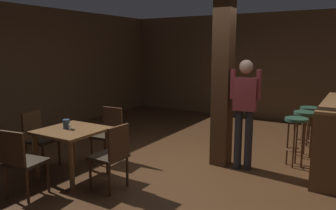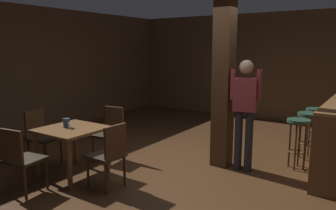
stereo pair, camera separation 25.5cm
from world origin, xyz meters
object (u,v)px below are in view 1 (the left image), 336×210
napkin_cup (66,124)px  standing_person (245,107)px  chair_north (109,131)px  dining_table (72,138)px  bar_stool_mid (304,123)px  bar_counter (333,135)px  bar_stool_far (309,117)px  salt_shaker (70,127)px  chair_east (113,153)px  bar_stool_near (296,130)px  chair_west (38,136)px  chair_south (21,160)px

napkin_cup → standing_person: standing_person is taller
chair_north → napkin_cup: bearing=-93.9°
dining_table → bar_stool_mid: bar_stool_mid is taller
chair_north → bar_counter: bar_counter is taller
bar_counter → bar_stool_far: size_ratio=2.78×
chair_north → bar_stool_far: 3.87m
chair_north → napkin_cup: size_ratio=6.54×
salt_shaker → bar_stool_mid: bearing=45.5°
chair_east → bar_stool_near: (1.93, 2.21, 0.09)m
standing_person → bar_stool_far: (0.68, 1.94, -0.43)m
chair_west → bar_stool_near: bearing=31.4°
bar_stool_near → dining_table: bearing=-141.4°
standing_person → chair_west: bearing=-150.9°
bar_stool_mid → bar_counter: bearing=-42.3°
chair_north → bar_stool_near: size_ratio=1.12×
chair_north → chair_south: bearing=-89.8°
chair_west → chair_north: size_ratio=1.00×
chair_east → salt_shaker: chair_east is taller
chair_west → bar_counter: bearing=29.4°
salt_shaker → bar_stool_far: (2.72, 3.58, -0.20)m
chair_west → chair_north: 1.12m
bar_stool_far → bar_stool_mid: bearing=-87.9°
chair_north → napkin_cup: (-0.06, -0.85, 0.29)m
napkin_cup → salt_shaker: napkin_cup is taller
chair_west → standing_person: (2.84, 1.58, 0.50)m
standing_person → bar_stool_mid: size_ratio=2.14×
dining_table → bar_counter: bearing=35.3°
standing_person → bar_stool_far: standing_person is taller
chair_east → bar_stool_mid: size_ratio=1.11×
napkin_cup → bar_stool_far: bearing=51.5°
chair_north → standing_person: (2.08, 0.76, 0.50)m
bar_stool_mid → bar_stool_far: bearing=92.1°
chair_north → napkin_cup: chair_north is taller
chair_north → salt_shaker: size_ratio=10.28×
bar_stool_far → chair_north: bearing=-135.7°
napkin_cup → standing_person: (2.14, 1.61, 0.20)m
standing_person → bar_stool_near: size_ratio=2.16×
napkin_cup → salt_shaker: 0.11m
bar_stool_mid → salt_shaker: bearing=-134.5°
chair_west → chair_north: bearing=47.0°
dining_table → chair_south: 0.82m
chair_west → bar_stool_near: 4.12m
bar_counter → bar_stool_near: bar_counter is taller
chair_east → napkin_cup: 0.93m
salt_shaker → bar_stool_near: size_ratio=0.11×
chair_south → bar_stool_far: chair_south is taller
dining_table → napkin_cup: bearing=-173.0°
chair_east → bar_counter: (2.46, 2.34, 0.05)m
chair_south → standing_person: 3.23m
bar_stool_mid → chair_west: bearing=-142.4°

